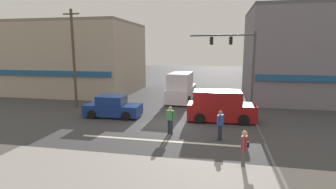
{
  "coord_description": "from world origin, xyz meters",
  "views": [
    {
      "loc": [
        3.16,
        -16.79,
        4.96
      ],
      "look_at": [
        -0.6,
        2.0,
        1.6
      ],
      "focal_mm": 28.0,
      "sensor_mm": 36.0,
      "label": 1
    }
  ],
  "objects": [
    {
      "name": "sedan_crossing_leftbound",
      "position": [
        -4.51,
        0.83,
        0.71
      ],
      "size": [
        4.13,
        1.94,
        1.58
      ],
      "color": "navy",
      "rests_on": "ground"
    },
    {
      "name": "building_right_corner",
      "position": [
        12.59,
        10.71,
        4.36
      ],
      "size": [
        13.65,
        9.57,
        8.72
      ],
      "color": "slate",
      "rests_on": "ground"
    },
    {
      "name": "van_approaching_near",
      "position": [
        3.21,
        1.24,
        1.01
      ],
      "size": [
        4.67,
        2.18,
        2.11
      ],
      "color": "maroon",
      "rests_on": "ground"
    },
    {
      "name": "pedestrian_mid_crossing",
      "position": [
        0.39,
        -2.28,
        0.95
      ],
      "size": [
        0.55,
        0.32,
        1.67
      ],
      "color": "#232838",
      "rests_on": "ground"
    },
    {
      "name": "utility_pole_near_left",
      "position": [
        -8.85,
        3.22,
        4.22
      ],
      "size": [
        1.4,
        0.22,
        8.14
      ],
      "color": "brown",
      "rests_on": "ground"
    },
    {
      "name": "sidewalk_curb",
      "position": [
        0.0,
        -8.5,
        0.08
      ],
      "size": [
        40.0,
        5.0,
        0.16
      ],
      "primitive_type": "cube",
      "color": "#9E9993",
      "rests_on": "ground"
    },
    {
      "name": "pedestrian_far_side",
      "position": [
        3.25,
        -2.79,
        0.95
      ],
      "size": [
        0.37,
        0.5,
        1.67
      ],
      "color": "#232838",
      "rests_on": "ground"
    },
    {
      "name": "lane_marking_stripe",
      "position": [
        0.0,
        -3.5,
        0.0
      ],
      "size": [
        9.0,
        0.24,
        0.01
      ],
      "primitive_type": "cube",
      "color": "silver",
      "rests_on": "ground"
    },
    {
      "name": "pedestrian_foreground_with_bag",
      "position": [
        4.23,
        -6.11,
        0.95
      ],
      "size": [
        0.39,
        0.67,
        1.67
      ],
      "color": "#4C4742",
      "rests_on": "ground"
    },
    {
      "name": "ground_plane",
      "position": [
        0.0,
        0.0,
        0.0
      ],
      "size": [
        120.0,
        120.0,
        0.0
      ],
      "primitive_type": "plane",
      "color": "#3D3D3F"
    },
    {
      "name": "building_left_block",
      "position": [
        -13.32,
        11.12,
        3.92
      ],
      "size": [
        13.76,
        10.48,
        7.84
      ],
      "color": "tan",
      "rests_on": "ground"
    },
    {
      "name": "traffic_light_mast",
      "position": [
        4.56,
        3.44,
        4.18
      ],
      "size": [
        4.85,
        0.84,
        6.2
      ],
      "color": "#47474C",
      "rests_on": "ground"
    },
    {
      "name": "utility_pole_far_right",
      "position": [
        8.98,
        6.23,
        4.03
      ],
      "size": [
        1.4,
        0.22,
        7.76
      ],
      "color": "brown",
      "rests_on": "ground"
    },
    {
      "name": "box_truck_crossing_rightbound",
      "position": [
        -0.43,
        7.48,
        1.25
      ],
      "size": [
        2.43,
        5.68,
        2.75
      ],
      "color": "silver",
      "rests_on": "ground"
    }
  ]
}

